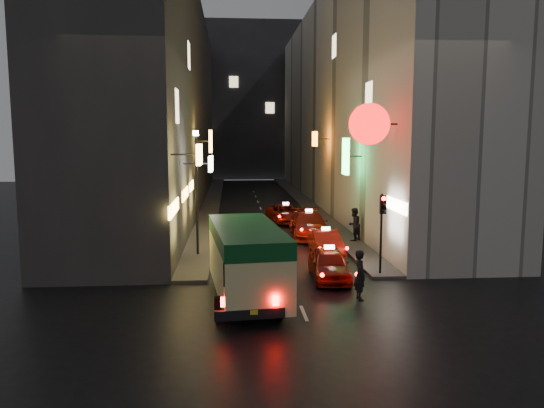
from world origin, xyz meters
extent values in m
plane|color=black|center=(0.00, 0.00, 0.00)|extent=(120.00, 120.00, 0.00)
cube|color=#393734|center=(-8.00, 34.00, 9.00)|extent=(6.00, 52.00, 18.00)
cube|color=#FFD059|center=(-3.81, 9.00, 5.34)|extent=(0.18, 1.69, 0.88)
cube|color=white|center=(-3.55, 14.78, 4.65)|extent=(0.18, 2.20, 0.80)
cube|color=yellow|center=(-3.87, 23.53, 5.75)|extent=(0.18, 1.56, 1.55)
cube|color=#FFD059|center=(-4.98, 9.51, 3.00)|extent=(0.10, 3.50, 0.55)
cube|color=yellow|center=(-4.98, 15.23, 3.00)|extent=(0.10, 3.42, 0.55)
cube|color=#FFD059|center=(-4.98, 19.78, 3.00)|extent=(0.10, 2.69, 0.55)
cube|color=#FFE5B2|center=(-4.99, 12.00, 7.50)|extent=(0.06, 1.30, 1.60)
cube|color=#FFE5B2|center=(-4.99, 20.00, 11.00)|extent=(0.06, 1.30, 1.60)
cube|color=beige|center=(8.00, 34.00, 9.00)|extent=(6.00, 52.00, 18.00)
cylinder|color=#F20A0A|center=(3.72, 9.94, 6.65)|extent=(1.86, 0.18, 1.86)
cube|color=#2FED5B|center=(4.07, 16.30, 4.96)|extent=(0.18, 1.17, 2.08)
cube|color=#F2610C|center=(3.88, 26.45, 5.89)|extent=(0.18, 1.53, 1.12)
cube|color=white|center=(4.98, 9.68, 3.00)|extent=(0.10, 3.03, 0.55)
cube|color=#FFE5B2|center=(4.99, 15.00, 8.20)|extent=(0.06, 1.30, 1.60)
cube|color=#FFE5B2|center=(4.99, 25.00, 12.50)|extent=(0.06, 1.30, 1.60)
cube|color=#36363C|center=(0.00, 66.00, 11.00)|extent=(30.00, 10.00, 22.00)
cube|color=#413F3D|center=(-4.25, 34.00, 0.07)|extent=(1.50, 52.00, 0.15)
cube|color=#413F3D|center=(4.25, 34.00, 0.07)|extent=(1.50, 52.00, 0.15)
cube|color=beige|center=(-1.93, 5.61, 1.60)|extent=(2.98, 6.70, 2.38)
cube|color=#0E481E|center=(-1.93, 5.61, 2.52)|extent=(3.00, 6.72, 0.59)
cube|color=black|center=(-1.93, 5.93, 1.84)|extent=(2.72, 4.12, 0.54)
cube|color=black|center=(-1.93, 2.41, 0.57)|extent=(2.23, 0.43, 0.32)
cube|color=#FF0A05|center=(-2.74, 2.34, 1.01)|extent=(0.19, 0.06, 0.30)
cube|color=#FF0A05|center=(-1.12, 2.34, 1.01)|extent=(0.19, 0.06, 0.30)
cylinder|color=black|center=(-2.95, 7.68, 0.41)|extent=(0.24, 0.82, 0.82)
cylinder|color=black|center=(-0.91, 3.53, 0.41)|extent=(0.24, 0.82, 0.82)
imported|color=maroon|center=(1.68, 8.28, 0.77)|extent=(2.16, 4.91, 1.54)
cube|color=white|center=(1.68, 8.28, 1.63)|extent=(0.43, 0.20, 0.16)
sphere|color=#FF0A05|center=(0.99, 6.08, 0.79)|extent=(0.16, 0.16, 0.16)
sphere|color=#FF0A05|center=(2.36, 6.08, 0.79)|extent=(0.16, 0.16, 0.16)
imported|color=maroon|center=(2.39, 13.08, 0.74)|extent=(1.97, 4.68, 1.48)
cube|color=white|center=(2.39, 13.08, 1.57)|extent=(0.42, 0.19, 0.16)
sphere|color=#FF0A05|center=(1.73, 10.96, 0.76)|extent=(0.16, 0.16, 0.16)
sphere|color=#FF0A05|center=(3.04, 10.96, 0.76)|extent=(0.16, 0.16, 0.16)
imported|color=maroon|center=(2.22, 17.88, 0.90)|extent=(2.51, 5.74, 1.80)
cube|color=white|center=(2.22, 17.88, 1.89)|extent=(0.43, 0.19, 0.16)
sphere|color=#FF0A05|center=(1.42, 15.31, 0.93)|extent=(0.16, 0.16, 0.16)
sphere|color=#FF0A05|center=(3.01, 15.31, 0.93)|extent=(0.16, 0.16, 0.16)
imported|color=maroon|center=(1.38, 23.51, 0.74)|extent=(2.65, 4.88, 1.47)
cube|color=white|center=(1.38, 23.51, 1.56)|extent=(0.44, 0.25, 0.16)
sphere|color=#FF0A05|center=(0.73, 21.40, 0.76)|extent=(0.16, 0.16, 0.16)
sphere|color=#FF0A05|center=(2.04, 21.40, 0.76)|extent=(0.16, 0.16, 0.16)
imported|color=black|center=(2.31, 5.39, 1.07)|extent=(0.49, 0.73, 2.15)
imported|color=black|center=(4.51, 15.84, 1.22)|extent=(0.93, 0.92, 2.14)
cylinder|color=black|center=(4.00, 8.60, 1.90)|extent=(0.10, 0.10, 3.50)
cube|color=black|center=(4.00, 8.42, 3.20)|extent=(0.26, 0.18, 0.80)
sphere|color=#FF0A05|center=(4.00, 8.31, 3.47)|extent=(0.18, 0.18, 0.18)
sphere|color=black|center=(4.00, 8.31, 3.20)|extent=(0.17, 0.17, 0.17)
sphere|color=black|center=(4.00, 8.31, 2.93)|extent=(0.17, 0.17, 0.17)
cylinder|color=black|center=(-4.20, 13.00, 3.15)|extent=(0.12, 0.12, 6.00)
cylinder|color=#FFE5BF|center=(-4.20, 13.00, 6.25)|extent=(0.28, 0.28, 0.25)
camera|label=1|loc=(-2.47, -13.61, 6.11)|focal=35.00mm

